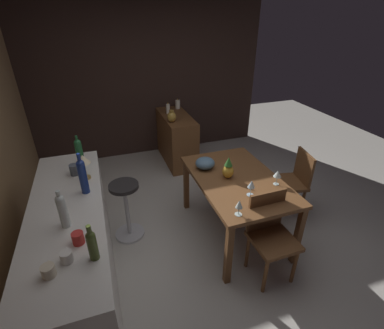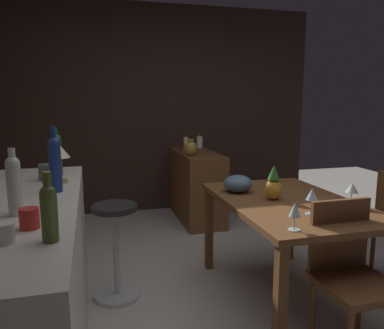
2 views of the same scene
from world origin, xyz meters
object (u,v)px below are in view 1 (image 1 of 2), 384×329
object	(u,v)px
chair_near_window	(270,233)
vase_brass	(172,117)
pineapple_centerpiece	(228,169)
fruit_bowl	(205,163)
wine_glass_left	(239,205)
cup_red	(78,238)
pillar_candle_tall	(168,109)
wine_bottle_clear	(62,210)
bar_stool	(127,209)
cup_slate	(74,170)
wine_bottle_green	(79,152)
wine_bottle_olive	(92,244)
dining_table	(237,185)
cup_cream	(48,271)
wine_glass_right	(251,185)
cup_white	(67,257)
wine_glass_center	(278,174)
sideboard_cabinet	(176,138)
wine_bottle_cobalt	(83,175)
pillar_candle_short	(178,104)
chair_by_doorway	(292,181)
counter_lamp	(83,161)

from	to	relation	value
chair_near_window	vase_brass	world-z (taller)	vase_brass
pineapple_centerpiece	fruit_bowl	distance (m)	0.31
wine_glass_left	cup_red	size ratio (longest dim) A/B	1.32
pillar_candle_tall	wine_bottle_clear	bearing A→B (deg)	149.95
bar_stool	chair_near_window	bearing A→B (deg)	-127.95
chair_near_window	wine_glass_left	bearing A→B (deg)	79.31
bar_stool	cup_red	size ratio (longest dim) A/B	6.02
cup_slate	vase_brass	size ratio (longest dim) A/B	0.65
wine_bottle_green	cup_red	size ratio (longest dim) A/B	2.88
wine_bottle_olive	vase_brass	bearing A→B (deg)	-25.85
dining_table	cup_slate	xyz separation A→B (m)	(0.37, 1.62, 0.30)
wine_bottle_olive	vase_brass	xyz separation A→B (m)	(2.53, -1.23, -0.12)
dining_table	cup_cream	xyz separation A→B (m)	(-0.87, 1.75, 0.28)
wine_glass_right	cup_white	xyz separation A→B (m)	(-0.47, 1.63, 0.08)
wine_glass_center	fruit_bowl	world-z (taller)	wine_glass_center
chair_near_window	wine_bottle_clear	bearing A→B (deg)	83.67
sideboard_cabinet	wine_glass_left	size ratio (longest dim) A/B	7.15
wine_bottle_cobalt	pillar_candle_short	world-z (taller)	wine_bottle_cobalt
wine_bottle_olive	sideboard_cabinet	bearing A→B (deg)	-25.92
wine_bottle_clear	cup_slate	distance (m)	0.80
chair_near_window	pillar_candle_short	world-z (taller)	pillar_candle_short
wine_glass_center	cup_cream	size ratio (longest dim) A/B	1.33
chair_by_doorway	cup_slate	distance (m)	2.50
sideboard_cabinet	chair_near_window	bearing A→B (deg)	-176.39
wine_bottle_cobalt	pillar_candle_short	distance (m)	2.80
dining_table	pillar_candle_tall	distance (m)	2.13
sideboard_cabinet	wine_bottle_cobalt	size ratio (longest dim) A/B	2.86
chair_near_window	cup_slate	size ratio (longest dim) A/B	7.19
fruit_bowl	wine_bottle_olive	xyz separation A→B (m)	(-1.15, 1.23, 0.22)
cup_red	counter_lamp	bearing A→B (deg)	-4.31
wine_bottle_clear	bar_stool	bearing A→B (deg)	-32.83
vase_brass	wine_glass_center	bearing A→B (deg)	-163.35
pineapple_centerpiece	counter_lamp	world-z (taller)	counter_lamp
wine_bottle_olive	cup_cream	size ratio (longest dim) A/B	2.28
bar_stool	counter_lamp	distance (m)	0.80
bar_stool	cup_white	xyz separation A→B (m)	(-1.13, 0.47, 0.57)
cup_cream	fruit_bowl	bearing A→B (deg)	-51.41
wine_bottle_green	wine_bottle_olive	size ratio (longest dim) A/B	1.23
cup_cream	vase_brass	world-z (taller)	vase_brass
wine_glass_left	wine_glass_center	distance (m)	0.68
wine_bottle_cobalt	vase_brass	xyz separation A→B (m)	(1.70, -1.27, -0.17)
wine_glass_left	chair_by_doorway	bearing A→B (deg)	-59.60
wine_glass_center	cup_cream	distance (m)	2.17
wine_bottle_clear	pillar_candle_tall	xyz separation A→B (m)	(2.53, -1.46, -0.15)
wine_bottle_cobalt	counter_lamp	distance (m)	0.25
cup_white	cup_cream	bearing A→B (deg)	130.02
vase_brass	pineapple_centerpiece	bearing A→B (deg)	-174.31
chair_by_doorway	counter_lamp	world-z (taller)	counter_lamp
sideboard_cabinet	wine_bottle_cobalt	distance (m)	2.53
dining_table	pineapple_centerpiece	distance (m)	0.22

